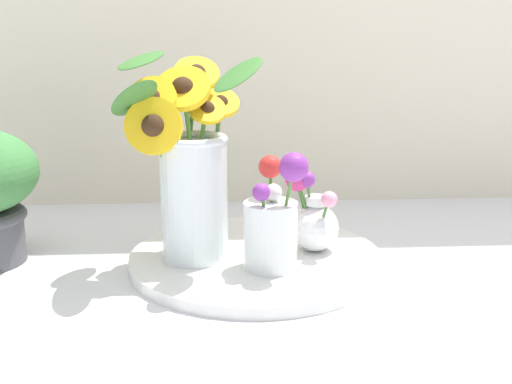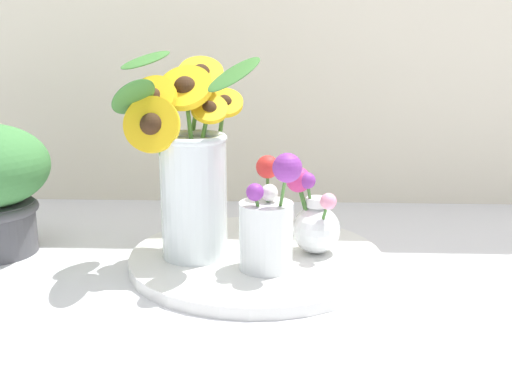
{
  "view_description": "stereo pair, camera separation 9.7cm",
  "coord_description": "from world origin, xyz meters",
  "px_view_note": "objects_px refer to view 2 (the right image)",
  "views": [
    {
      "loc": [
        -0.09,
        -0.85,
        0.37
      ],
      "look_at": [
        -0.03,
        0.08,
        0.12
      ],
      "focal_mm": 42.0,
      "sensor_mm": 36.0,
      "label": 1
    },
    {
      "loc": [
        0.01,
        -0.85,
        0.37
      ],
      "look_at": [
        -0.03,
        0.08,
        0.12
      ],
      "focal_mm": 42.0,
      "sensor_mm": 36.0,
      "label": 2
    }
  ],
  "objects_px": {
    "vase_small_center": "(268,224)",
    "serving_tray": "(256,258)",
    "vase_bulb_right": "(314,220)",
    "mason_jar_sunflowers": "(189,170)"
  },
  "relations": [
    {
      "from": "serving_tray",
      "to": "mason_jar_sunflowers",
      "type": "distance_m",
      "value": 0.19
    },
    {
      "from": "serving_tray",
      "to": "mason_jar_sunflowers",
      "type": "height_order",
      "value": "mason_jar_sunflowers"
    },
    {
      "from": "vase_small_center",
      "to": "vase_bulb_right",
      "type": "xyz_separation_m",
      "value": [
        0.07,
        0.07,
        -0.01
      ]
    },
    {
      "from": "vase_small_center",
      "to": "serving_tray",
      "type": "bearing_deg",
      "value": 107.23
    },
    {
      "from": "serving_tray",
      "to": "vase_small_center",
      "type": "relative_size",
      "value": 2.23
    },
    {
      "from": "serving_tray",
      "to": "vase_small_center",
      "type": "height_order",
      "value": "vase_small_center"
    },
    {
      "from": "mason_jar_sunflowers",
      "to": "vase_bulb_right",
      "type": "xyz_separation_m",
      "value": [
        0.2,
        0.02,
        -0.09
      ]
    },
    {
      "from": "serving_tray",
      "to": "vase_bulb_right",
      "type": "relative_size",
      "value": 2.9
    },
    {
      "from": "serving_tray",
      "to": "mason_jar_sunflowers",
      "type": "xyz_separation_m",
      "value": [
        -0.11,
        -0.01,
        0.15
      ]
    },
    {
      "from": "mason_jar_sunflowers",
      "to": "vase_bulb_right",
      "type": "relative_size",
      "value": 2.28
    }
  ]
}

